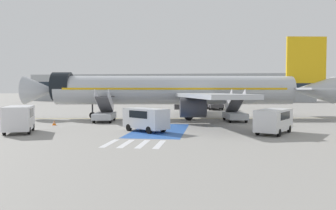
{
  "coord_description": "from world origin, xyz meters",
  "views": [
    {
      "loc": [
        5.29,
        -42.79,
        3.79
      ],
      "look_at": [
        -0.18,
        -0.28,
        1.82
      ],
      "focal_mm": 35.0,
      "sensor_mm": 36.0,
      "label": 1
    }
  ],
  "objects_px": {
    "service_van_0": "(274,119)",
    "baggage_cart": "(143,121)",
    "fuel_tanker": "(213,100)",
    "service_van_2": "(19,117)",
    "terminal_building": "(168,88)",
    "airliner": "(180,90)",
    "ground_crew_0": "(161,114)",
    "traffic_cone_0": "(54,123)",
    "service_van_1": "(146,118)",
    "boarding_stairs_aft": "(235,113)",
    "ground_crew_1": "(164,115)",
    "boarding_stairs_forward": "(105,114)"
  },
  "relations": [
    {
      "from": "airliner",
      "to": "service_van_0",
      "type": "distance_m",
      "value": 17.44
    },
    {
      "from": "traffic_cone_0",
      "to": "service_van_2",
      "type": "bearing_deg",
      "value": -90.72
    },
    {
      "from": "service_van_1",
      "to": "service_van_2",
      "type": "distance_m",
      "value": 11.15
    },
    {
      "from": "service_van_1",
      "to": "ground_crew_0",
      "type": "distance_m",
      "value": 9.65
    },
    {
      "from": "service_van_1",
      "to": "ground_crew_0",
      "type": "xyz_separation_m",
      "value": [
        -0.01,
        9.64,
        -0.33
      ]
    },
    {
      "from": "airliner",
      "to": "ground_crew_1",
      "type": "height_order",
      "value": "airliner"
    },
    {
      "from": "traffic_cone_0",
      "to": "ground_crew_1",
      "type": "bearing_deg",
      "value": 19.5
    },
    {
      "from": "baggage_cart",
      "to": "ground_crew_1",
      "type": "distance_m",
      "value": 2.65
    },
    {
      "from": "airliner",
      "to": "fuel_tanker",
      "type": "xyz_separation_m",
      "value": [
        4.63,
        22.16,
        -1.98
      ]
    },
    {
      "from": "service_van_1",
      "to": "baggage_cart",
      "type": "xyz_separation_m",
      "value": [
        -1.65,
        6.8,
        -1.01
      ]
    },
    {
      "from": "service_van_2",
      "to": "baggage_cart",
      "type": "height_order",
      "value": "service_van_2"
    },
    {
      "from": "baggage_cart",
      "to": "terminal_building",
      "type": "relative_size",
      "value": 0.03
    },
    {
      "from": "service_van_2",
      "to": "boarding_stairs_forward",
      "type": "bearing_deg",
      "value": 45.64
    },
    {
      "from": "service_van_2",
      "to": "baggage_cart",
      "type": "bearing_deg",
      "value": 21.5
    },
    {
      "from": "service_van_0",
      "to": "service_van_1",
      "type": "distance_m",
      "value": 11.3
    },
    {
      "from": "boarding_stairs_forward",
      "to": "traffic_cone_0",
      "type": "height_order",
      "value": "boarding_stairs_forward"
    },
    {
      "from": "fuel_tanker",
      "to": "airliner",
      "type": "bearing_deg",
      "value": -109.63
    },
    {
      "from": "service_van_0",
      "to": "ground_crew_1",
      "type": "relative_size",
      "value": 3.25
    },
    {
      "from": "boarding_stairs_aft",
      "to": "baggage_cart",
      "type": "relative_size",
      "value": 1.86
    },
    {
      "from": "boarding_stairs_forward",
      "to": "boarding_stairs_aft",
      "type": "distance_m",
      "value": 15.65
    },
    {
      "from": "service_van_2",
      "to": "service_van_0",
      "type": "bearing_deg",
      "value": -17.48
    },
    {
      "from": "boarding_stairs_aft",
      "to": "ground_crew_0",
      "type": "xyz_separation_m",
      "value": [
        -8.78,
        -1.24,
        -0.04
      ]
    },
    {
      "from": "service_van_1",
      "to": "fuel_tanker",
      "type": "bearing_deg",
      "value": -152.55
    },
    {
      "from": "boarding_stairs_forward",
      "to": "ground_crew_1",
      "type": "height_order",
      "value": "boarding_stairs_forward"
    },
    {
      "from": "service_van_1",
      "to": "boarding_stairs_forward",
      "type": "bearing_deg",
      "value": -104.31
    },
    {
      "from": "terminal_building",
      "to": "service_van_2",
      "type": "bearing_deg",
      "value": -91.59
    },
    {
      "from": "boarding_stairs_forward",
      "to": "ground_crew_1",
      "type": "distance_m",
      "value": 7.31
    },
    {
      "from": "service_van_1",
      "to": "ground_crew_0",
      "type": "bearing_deg",
      "value": -142.49
    },
    {
      "from": "service_van_1",
      "to": "ground_crew_1",
      "type": "bearing_deg",
      "value": -146.78
    },
    {
      "from": "ground_crew_0",
      "to": "traffic_cone_0",
      "type": "distance_m",
      "value": 12.21
    },
    {
      "from": "service_van_1",
      "to": "service_van_2",
      "type": "height_order",
      "value": "service_van_2"
    },
    {
      "from": "ground_crew_0",
      "to": "ground_crew_1",
      "type": "height_order",
      "value": "ground_crew_1"
    },
    {
      "from": "boarding_stairs_aft",
      "to": "fuel_tanker",
      "type": "xyz_separation_m",
      "value": [
        -2.34,
        25.59,
        0.77
      ]
    },
    {
      "from": "boarding_stairs_aft",
      "to": "fuel_tanker",
      "type": "bearing_deg",
      "value": 86.47
    },
    {
      "from": "service_van_0",
      "to": "service_van_1",
      "type": "xyz_separation_m",
      "value": [
        -11.29,
        0.12,
        -0.01
      ]
    },
    {
      "from": "boarding_stairs_aft",
      "to": "service_van_0",
      "type": "height_order",
      "value": "boarding_stairs_aft"
    },
    {
      "from": "service_van_1",
      "to": "terminal_building",
      "type": "xyz_separation_m",
      "value": [
        -8.52,
        82.68,
        3.26
      ]
    },
    {
      "from": "service_van_0",
      "to": "traffic_cone_0",
      "type": "xyz_separation_m",
      "value": [
        -22.11,
        4.11,
        -1.04
      ]
    },
    {
      "from": "fuel_tanker",
      "to": "service_van_2",
      "type": "relative_size",
      "value": 2.26
    },
    {
      "from": "service_van_0",
      "to": "baggage_cart",
      "type": "xyz_separation_m",
      "value": [
        -12.94,
        6.92,
        -1.02
      ]
    },
    {
      "from": "airliner",
      "to": "ground_crew_0",
      "type": "height_order",
      "value": "airliner"
    },
    {
      "from": "fuel_tanker",
      "to": "service_van_0",
      "type": "relative_size",
      "value": 2.05
    },
    {
      "from": "service_van_0",
      "to": "baggage_cart",
      "type": "bearing_deg",
      "value": 179.09
    },
    {
      "from": "service_van_1",
      "to": "ground_crew_1",
      "type": "xyz_separation_m",
      "value": [
        0.6,
        8.02,
        -0.32
      ]
    },
    {
      "from": "airliner",
      "to": "baggage_cart",
      "type": "relative_size",
      "value": 14.06
    },
    {
      "from": "boarding_stairs_forward",
      "to": "boarding_stairs_aft",
      "type": "height_order",
      "value": "boarding_stairs_aft"
    },
    {
      "from": "airliner",
      "to": "fuel_tanker",
      "type": "relative_size",
      "value": 3.73
    },
    {
      "from": "airliner",
      "to": "boarding_stairs_forward",
      "type": "height_order",
      "value": "airliner"
    },
    {
      "from": "baggage_cart",
      "to": "traffic_cone_0",
      "type": "distance_m",
      "value": 9.59
    },
    {
      "from": "boarding_stairs_forward",
      "to": "service_van_0",
      "type": "bearing_deg",
      "value": -34.36
    }
  ]
}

